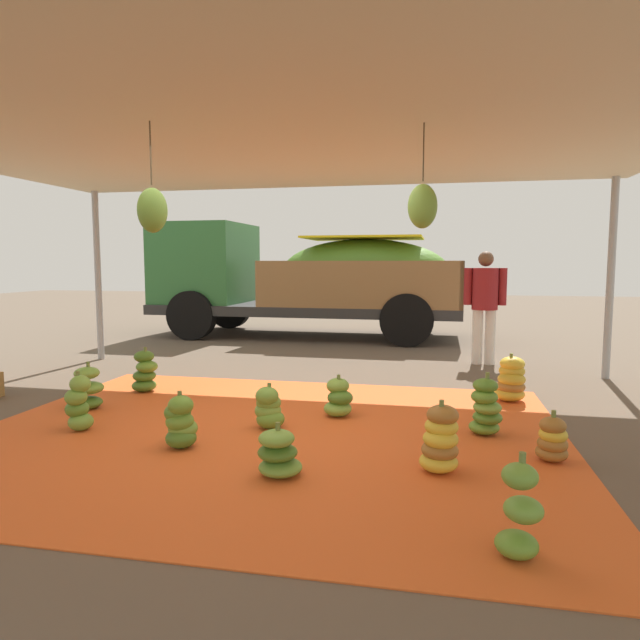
{
  "coord_description": "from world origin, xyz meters",
  "views": [
    {
      "loc": [
        1.49,
        -4.78,
        1.57
      ],
      "look_at": [
        0.11,
        1.98,
        0.86
      ],
      "focal_mm": 31.35,
      "sensor_mm": 36.0,
      "label": 1
    }
  ],
  "objects_px": {
    "banana_bunch_0": "(269,408)",
    "banana_bunch_9": "(520,514)",
    "banana_bunch_1": "(278,454)",
    "banana_bunch_10": "(552,440)",
    "banana_bunch_3": "(339,399)",
    "banana_bunch_2": "(486,409)",
    "banana_bunch_4": "(440,441)",
    "banana_bunch_5": "(181,423)",
    "banana_bunch_6": "(88,390)",
    "banana_bunch_8": "(79,405)",
    "banana_bunch_11": "(145,373)",
    "banana_bunch_7": "(511,380)",
    "cargo_truck_main": "(302,277)",
    "worker_0": "(485,299)"
  },
  "relations": [
    {
      "from": "banana_bunch_5",
      "to": "banana_bunch_6",
      "type": "relative_size",
      "value": 0.95
    },
    {
      "from": "worker_0",
      "to": "banana_bunch_10",
      "type": "bearing_deg",
      "value": -87.75
    },
    {
      "from": "banana_bunch_10",
      "to": "worker_0",
      "type": "bearing_deg",
      "value": 92.25
    },
    {
      "from": "banana_bunch_4",
      "to": "banana_bunch_11",
      "type": "relative_size",
      "value": 1.0
    },
    {
      "from": "banana_bunch_9",
      "to": "cargo_truck_main",
      "type": "xyz_separation_m",
      "value": [
        -3.22,
        8.57,
        1.02
      ]
    },
    {
      "from": "banana_bunch_0",
      "to": "banana_bunch_3",
      "type": "height_order",
      "value": "banana_bunch_0"
    },
    {
      "from": "banana_bunch_4",
      "to": "cargo_truck_main",
      "type": "relative_size",
      "value": 0.09
    },
    {
      "from": "banana_bunch_5",
      "to": "banana_bunch_10",
      "type": "xyz_separation_m",
      "value": [
        3.02,
        0.26,
        -0.04
      ]
    },
    {
      "from": "banana_bunch_6",
      "to": "banana_bunch_1",
      "type": "bearing_deg",
      "value": -29.29
    },
    {
      "from": "banana_bunch_7",
      "to": "banana_bunch_11",
      "type": "height_order",
      "value": "banana_bunch_11"
    },
    {
      "from": "banana_bunch_10",
      "to": "banana_bunch_11",
      "type": "distance_m",
      "value": 4.62
    },
    {
      "from": "banana_bunch_5",
      "to": "cargo_truck_main",
      "type": "xyz_separation_m",
      "value": [
        -0.68,
        7.27,
        1.05
      ]
    },
    {
      "from": "banana_bunch_10",
      "to": "worker_0",
      "type": "height_order",
      "value": "worker_0"
    },
    {
      "from": "banana_bunch_1",
      "to": "banana_bunch_4",
      "type": "relative_size",
      "value": 0.75
    },
    {
      "from": "banana_bunch_3",
      "to": "banana_bunch_1",
      "type": "bearing_deg",
      "value": -95.52
    },
    {
      "from": "banana_bunch_0",
      "to": "banana_bunch_7",
      "type": "height_order",
      "value": "banana_bunch_7"
    },
    {
      "from": "banana_bunch_0",
      "to": "banana_bunch_4",
      "type": "height_order",
      "value": "banana_bunch_4"
    },
    {
      "from": "banana_bunch_9",
      "to": "cargo_truck_main",
      "type": "relative_size",
      "value": 0.09
    },
    {
      "from": "banana_bunch_1",
      "to": "banana_bunch_10",
      "type": "relative_size",
      "value": 0.99
    },
    {
      "from": "banana_bunch_10",
      "to": "banana_bunch_4",
      "type": "bearing_deg",
      "value": -156.02
    },
    {
      "from": "banana_bunch_2",
      "to": "banana_bunch_4",
      "type": "xyz_separation_m",
      "value": [
        -0.41,
        -0.98,
        -0.01
      ]
    },
    {
      "from": "banana_bunch_2",
      "to": "banana_bunch_11",
      "type": "height_order",
      "value": "banana_bunch_2"
    },
    {
      "from": "banana_bunch_2",
      "to": "banana_bunch_7",
      "type": "xyz_separation_m",
      "value": [
        0.39,
        1.37,
        -0.01
      ]
    },
    {
      "from": "cargo_truck_main",
      "to": "banana_bunch_9",
      "type": "bearing_deg",
      "value": -69.39
    },
    {
      "from": "banana_bunch_10",
      "to": "worker_0",
      "type": "distance_m",
      "value": 4.42
    },
    {
      "from": "banana_bunch_7",
      "to": "banana_bunch_9",
      "type": "relative_size",
      "value": 0.94
    },
    {
      "from": "banana_bunch_11",
      "to": "banana_bunch_2",
      "type": "bearing_deg",
      "value": -13.84
    },
    {
      "from": "banana_bunch_2",
      "to": "banana_bunch_10",
      "type": "bearing_deg",
      "value": -52.8
    },
    {
      "from": "banana_bunch_8",
      "to": "banana_bunch_6",
      "type": "bearing_deg",
      "value": 118.43
    },
    {
      "from": "banana_bunch_8",
      "to": "banana_bunch_2",
      "type": "bearing_deg",
      "value": 9.38
    },
    {
      "from": "banana_bunch_2",
      "to": "banana_bunch_7",
      "type": "relative_size",
      "value": 1.06
    },
    {
      "from": "banana_bunch_0",
      "to": "banana_bunch_3",
      "type": "bearing_deg",
      "value": 43.46
    },
    {
      "from": "banana_bunch_0",
      "to": "banana_bunch_1",
      "type": "distance_m",
      "value": 1.2
    },
    {
      "from": "banana_bunch_2",
      "to": "banana_bunch_9",
      "type": "height_order",
      "value": "same"
    },
    {
      "from": "banana_bunch_4",
      "to": "banana_bunch_11",
      "type": "xyz_separation_m",
      "value": [
        -3.49,
        1.95,
        -0.0
      ]
    },
    {
      "from": "cargo_truck_main",
      "to": "banana_bunch_0",
      "type": "bearing_deg",
      "value": -79.28
    },
    {
      "from": "banana_bunch_6",
      "to": "banana_bunch_7",
      "type": "relative_size",
      "value": 0.94
    },
    {
      "from": "banana_bunch_3",
      "to": "banana_bunch_11",
      "type": "bearing_deg",
      "value": 166.45
    },
    {
      "from": "banana_bunch_5",
      "to": "banana_bunch_6",
      "type": "distance_m",
      "value": 1.8
    },
    {
      "from": "banana_bunch_5",
      "to": "banana_bunch_8",
      "type": "bearing_deg",
      "value": 167.59
    },
    {
      "from": "banana_bunch_0",
      "to": "banana_bunch_9",
      "type": "xyz_separation_m",
      "value": [
        1.98,
        -1.98,
        0.05
      ]
    },
    {
      "from": "banana_bunch_7",
      "to": "banana_bunch_8",
      "type": "bearing_deg",
      "value": -154.19
    },
    {
      "from": "banana_bunch_2",
      "to": "banana_bunch_6",
      "type": "height_order",
      "value": "banana_bunch_2"
    },
    {
      "from": "banana_bunch_1",
      "to": "cargo_truck_main",
      "type": "xyz_separation_m",
      "value": [
        -1.66,
        7.72,
        1.1
      ]
    },
    {
      "from": "banana_bunch_5",
      "to": "banana_bunch_6",
      "type": "xyz_separation_m",
      "value": [
        -1.52,
        0.96,
        -0.0
      ]
    },
    {
      "from": "banana_bunch_1",
      "to": "banana_bunch_4",
      "type": "bearing_deg",
      "value": 15.8
    },
    {
      "from": "banana_bunch_0",
      "to": "banana_bunch_6",
      "type": "distance_m",
      "value": 2.11
    },
    {
      "from": "banana_bunch_1",
      "to": "cargo_truck_main",
      "type": "height_order",
      "value": "cargo_truck_main"
    },
    {
      "from": "banana_bunch_3",
      "to": "banana_bunch_10",
      "type": "bearing_deg",
      "value": -27.24
    },
    {
      "from": "banana_bunch_0",
      "to": "banana_bunch_2",
      "type": "relative_size",
      "value": 0.75
    }
  ]
}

